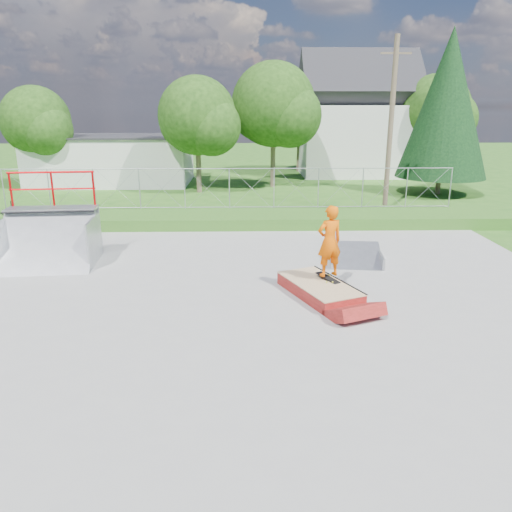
# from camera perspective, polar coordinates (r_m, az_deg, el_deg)

# --- Properties ---
(ground) EXTENTS (120.00, 120.00, 0.00)m
(ground) POSITION_cam_1_polar(r_m,az_deg,el_deg) (12.75, -4.19, -5.98)
(ground) COLOR #2B5F1B
(ground) RESTS_ON ground
(concrete_pad) EXTENTS (20.00, 16.00, 0.04)m
(concrete_pad) POSITION_cam_1_polar(r_m,az_deg,el_deg) (12.74, -4.19, -5.90)
(concrete_pad) COLOR gray
(concrete_pad) RESTS_ON ground
(grass_berm) EXTENTS (24.00, 3.00, 0.50)m
(grass_berm) POSITION_cam_1_polar(r_m,az_deg,el_deg) (21.76, -3.08, 4.32)
(grass_berm) COLOR #2B5F1B
(grass_berm) RESTS_ON ground
(grind_box) EXTENTS (2.15, 2.88, 0.39)m
(grind_box) POSITION_cam_1_polar(r_m,az_deg,el_deg) (13.54, 7.22, -3.80)
(grind_box) COLOR maroon
(grind_box) RESTS_ON concrete_pad
(quarter_pipe) EXTENTS (3.06, 2.65, 2.87)m
(quarter_pipe) POSITION_cam_1_polar(r_m,az_deg,el_deg) (17.01, -22.94, 3.59)
(quarter_pipe) COLOR #9B9EA2
(quarter_pipe) RESTS_ON concrete_pad
(flat_bank_ramp) EXTENTS (1.83, 1.93, 0.50)m
(flat_bank_ramp) POSITION_cam_1_polar(r_m,az_deg,el_deg) (16.50, 11.32, -0.02)
(flat_bank_ramp) COLOR #9B9EA2
(flat_bank_ramp) RESTS_ON concrete_pad
(skateboard) EXTENTS (0.63, 0.78, 0.13)m
(skateboard) POSITION_cam_1_polar(r_m,az_deg,el_deg) (13.72, 8.22, -2.51)
(skateboard) COLOR black
(skateboard) RESTS_ON grind_box
(skater) EXTENTS (0.82, 0.68, 1.93)m
(skater) POSITION_cam_1_polar(r_m,az_deg,el_deg) (13.44, 8.39, 1.38)
(skater) COLOR #EF5B03
(skater) RESTS_ON grind_box
(concrete_stairs) EXTENTS (1.50, 1.60, 0.80)m
(concrete_stairs) POSITION_cam_1_polar(r_m,az_deg,el_deg) (22.84, -25.03, 3.74)
(concrete_stairs) COLOR gray
(concrete_stairs) RESTS_ON ground
(chain_link_fence) EXTENTS (20.00, 0.06, 1.80)m
(chain_link_fence) POSITION_cam_1_polar(r_m,az_deg,el_deg) (22.53, -3.06, 7.72)
(chain_link_fence) COLOR #999CA2
(chain_link_fence) RESTS_ON grass_berm
(utility_building_flat) EXTENTS (10.00, 6.00, 3.00)m
(utility_building_flat) POSITION_cam_1_polar(r_m,az_deg,el_deg) (35.00, -16.00, 10.48)
(utility_building_flat) COLOR silver
(utility_building_flat) RESTS_ON ground
(gable_house) EXTENTS (8.40, 6.08, 8.94)m
(gable_house) POSITION_cam_1_polar(r_m,az_deg,el_deg) (38.68, 11.43, 14.79)
(gable_house) COLOR silver
(gable_house) RESTS_ON ground
(utility_pole) EXTENTS (0.24, 0.24, 8.00)m
(utility_pole) POSITION_cam_1_polar(r_m,az_deg,el_deg) (24.74, 15.13, 14.04)
(utility_pole) COLOR brown
(utility_pole) RESTS_ON ground
(tree_left_near) EXTENTS (4.76, 4.48, 6.65)m
(tree_left_near) POSITION_cam_1_polar(r_m,az_deg,el_deg) (29.69, -6.28, 15.31)
(tree_left_near) COLOR brown
(tree_left_near) RESTS_ON ground
(tree_center) EXTENTS (5.44, 5.12, 7.60)m
(tree_center) POSITION_cam_1_polar(r_m,az_deg,el_deg) (31.63, 2.56, 16.57)
(tree_center) COLOR brown
(tree_center) RESTS_ON ground
(tree_left_far) EXTENTS (4.42, 4.16, 6.18)m
(tree_left_far) POSITION_cam_1_polar(r_m,az_deg,el_deg) (33.95, -23.58, 13.72)
(tree_left_far) COLOR brown
(tree_left_far) RESTS_ON ground
(tree_right_far) EXTENTS (5.10, 4.80, 7.12)m
(tree_right_far) POSITION_cam_1_polar(r_m,az_deg,el_deg) (38.10, 20.25, 15.16)
(tree_right_far) COLOR brown
(tree_right_far) RESTS_ON ground
(tree_back_mid) EXTENTS (4.08, 3.84, 5.70)m
(tree_back_mid) POSITION_cam_1_polar(r_m,az_deg,el_deg) (39.89, 5.32, 14.79)
(tree_back_mid) COLOR brown
(tree_back_mid) RESTS_ON ground
(conifer_tree) EXTENTS (5.04, 5.04, 9.10)m
(conifer_tree) POSITION_cam_1_polar(r_m,az_deg,el_deg) (30.92, 20.96, 15.91)
(conifer_tree) COLOR brown
(conifer_tree) RESTS_ON ground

